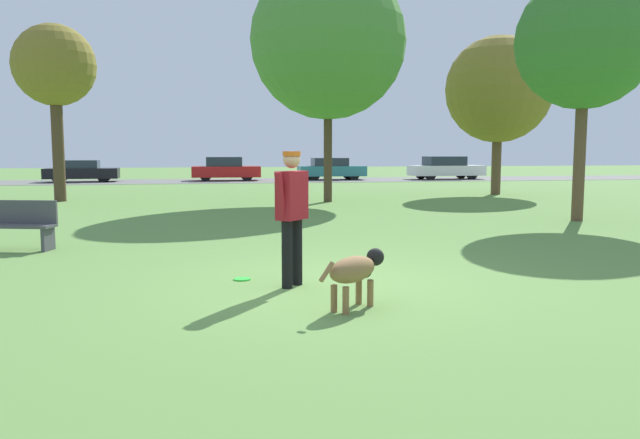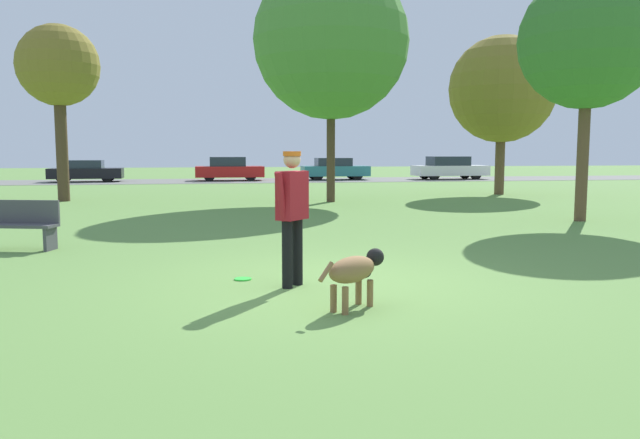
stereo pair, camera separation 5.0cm
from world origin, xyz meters
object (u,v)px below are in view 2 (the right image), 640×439
frisbee (243,279)px  dog (355,270)px  parked_car_black (86,171)px  parked_car_white (450,168)px  parked_car_teal (335,169)px  person (292,207)px  tree_far_left (58,68)px  tree_near_right (588,41)px  park_bench (17,223)px  parked_car_red (229,169)px  tree_mid_center (331,41)px  tree_far_right (502,90)px

frisbee → dog: bearing=-57.5°
parked_car_black → parked_car_white: 21.02m
parked_car_black → parked_car_teal: bearing=-2.0°
person → dog: size_ratio=1.86×
dog → frisbee: dog is taller
dog → tree_far_left: 17.54m
tree_near_right → park_bench: bearing=-169.4°
parked_car_black → parked_car_red: size_ratio=1.01×
dog → parked_car_black: (-8.10, 29.87, 0.18)m
tree_near_right → parked_car_teal: 22.98m
tree_mid_center → tree_near_right: (4.81, -6.74, -0.99)m
dog → tree_mid_center: tree_mid_center is taller
tree_far_left → person: bearing=-68.5°
tree_mid_center → frisbee: bearing=-106.5°
parked_car_black → parked_car_red: 7.86m
tree_far_right → parked_car_black: 22.63m
person → tree_mid_center: tree_mid_center is taller
person → tree_mid_center: 13.82m
dog → parked_car_white: 32.02m
frisbee → tree_near_right: 10.95m
frisbee → tree_far_left: size_ratio=0.04×
parked_car_black → parked_car_teal: size_ratio=1.00×
person → frisbee: (-0.59, 0.52, -0.98)m
tree_far_left → tree_far_right: bearing=1.8°
parked_car_red → park_bench: bearing=-99.9°
parked_car_black → tree_mid_center: bearing=-58.4°
frisbee → tree_near_right: size_ratio=0.04×
tree_mid_center → tree_near_right: bearing=-54.5°
tree_far_right → parked_car_red: 17.17m
frisbee → tree_near_right: bearing=33.3°
dog → parked_car_red: parked_car_red is taller
parked_car_teal → parked_car_white: parked_car_white is taller
parked_car_black → parked_car_white: (21.01, -0.56, 0.09)m
tree_near_right → tree_far_left: (-13.64, 8.61, 0.18)m
tree_near_right → parked_car_teal: tree_near_right is taller
tree_far_left → dog: bearing=-68.4°
park_bench → parked_car_red: bearing=96.0°
tree_far_left → parked_car_black: 14.63m
person → tree_near_right: 10.44m
dog → person: bearing=72.5°
person → tree_far_right: size_ratio=0.27×
tree_mid_center → tree_far_left: bearing=168.0°
parked_car_white → frisbee: bearing=-119.7°
parked_car_teal → dog: bearing=-100.6°
frisbee → parked_car_black: bearing=104.0°
tree_mid_center → parked_car_teal: (3.42, 15.91, -4.59)m
tree_near_right → parked_car_white: tree_near_right is taller
dog → parked_car_white: size_ratio=0.20×
dog → tree_far_left: tree_far_left is taller
parked_car_black → parked_car_white: size_ratio=0.87×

